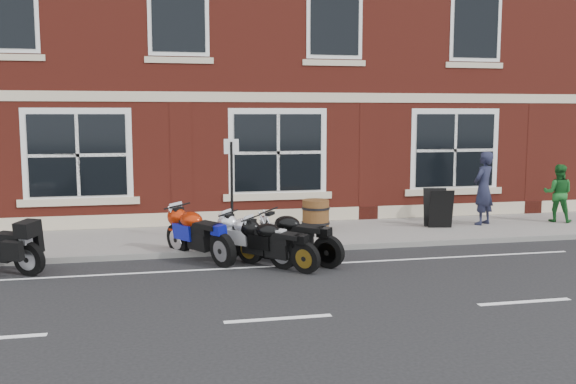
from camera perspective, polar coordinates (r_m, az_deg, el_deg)
name	(u,v)px	position (r m, az deg, el deg)	size (l,w,h in m)	color
ground	(248,270)	(12.38, -3.61, -6.95)	(80.00, 80.00, 0.00)	black
sidewalk	(229,238)	(15.28, -5.30, -4.07)	(30.00, 3.00, 0.12)	slate
kerb	(238,252)	(13.74, -4.50, -5.31)	(30.00, 0.16, 0.12)	slate
pub_building	(200,24)	(22.66, -7.83, 14.57)	(24.00, 12.00, 12.00)	maroon
moto_sport_red	(200,233)	(13.18, -7.86, -3.59)	(1.27, 1.97, 1.00)	black
moto_sport_black	(276,242)	(12.44, -1.07, -4.50)	(1.39, 1.54, 0.88)	black
moto_sport_silver	(254,237)	(12.81, -3.07, -4.06)	(1.45, 1.61, 0.92)	black
moto_naked_black	(296,236)	(12.86, 0.72, -3.92)	(1.55, 1.63, 0.95)	black
pedestrian_left	(483,188)	(17.29, 16.98, 0.33)	(0.69, 0.45, 1.90)	#1C1E32
pedestrian_right	(558,193)	(18.44, 22.88, -0.09)	(0.74, 0.58, 1.53)	#195921
a_board_sign	(438,208)	(16.62, 13.20, -1.40)	(0.59, 0.39, 0.98)	black
barrel_planter	(316,215)	(15.72, 2.48, -2.09)	(0.69, 0.69, 0.77)	#443512
parking_sign	(232,183)	(14.20, -5.02, 0.78)	(0.32, 0.10, 2.31)	black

